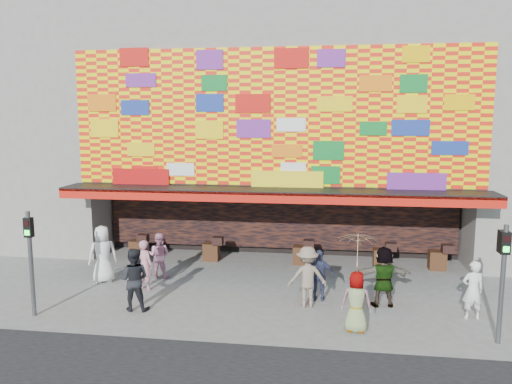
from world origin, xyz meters
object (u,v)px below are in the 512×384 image
Objects in this scene: signal_left at (30,252)px; ped_b at (145,265)px; ped_g at (356,302)px; ped_h at (473,290)px; ped_a at (103,254)px; ped_d at (307,277)px; parasol at (358,251)px; ped_c at (134,279)px; ped_e at (320,275)px; ped_f at (384,276)px; ped_i at (159,255)px; signal_right at (503,271)px.

signal_left reaches higher than ped_b.
ped_h is (3.24, 1.30, 0.02)m from ped_g.
ped_a is 1.18× the size of ped_b.
parasol is at bearing 117.92° from ped_d.
ped_c reaches higher than ped_b.
parasol is (8.93, 0.20, 0.30)m from signal_left.
ped_c reaches higher than ped_h.
ped_e is at bearing -135.81° from ped_d.
signal_left is 1.60× the size of parasol.
ped_h is at bearing 21.81° from parasol.
ped_f reaches higher than ped_g.
ped_c is 1.15× the size of ped_i.
ped_b is 1.74m from ped_c.
signal_left is 3.24m from ped_a.
ped_b is 0.90× the size of ped_c.
ped_h is at bearing 7.01° from signal_left.
ped_d is (7.60, 1.80, -0.96)m from signal_left.
signal_right reaches higher than ped_a.
ped_c is at bearing 174.41° from parasol.
signal_left and signal_right have the same top height.
ped_a reaches higher than ped_b.
ped_c is at bearing 99.40° from ped_i.
ped_d reaches higher than ped_g.
ped_c is (1.98, -2.23, -0.06)m from ped_a.
ped_b reaches higher than ped_g.
ped_a is 1.08× the size of ped_f.
ped_g is (8.93, 0.20, -1.05)m from signal_left.
ped_b is at bearing 1.41° from ped_e.
signal_right is 3.48m from ped_f.
ped_c is at bearing -1.93° from ped_g.
ped_e is at bearing -168.42° from ped_c.
signal_right is at bearing -3.32° from parasol.
ped_c is at bearing -5.18° from ped_h.
ped_d is 4.58m from ped_h.
ped_e is 2.34m from ped_g.
ped_f is at bearing 140.92° from ped_a.
ped_i is 7.59m from parasol.
ped_a is 1.76m from ped_b.
ped_d is at bearing 1.32° from ped_f.
signal_right is 1.80× the size of ped_h.
ped_h is (9.84, -1.03, 0.01)m from ped_b.
ped_g is 1.01× the size of ped_i.
signal_right reaches higher than ped_b.
parasol reaches higher than ped_d.
signal_right is 3.63m from ped_g.
ped_e is at bearing 114.71° from parasol.
ped_a is 1.17× the size of ped_h.
ped_i is 0.85× the size of parasol.
signal_right is at bearing 89.50° from ped_h.
ped_e is at bearing -20.41° from ped_h.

